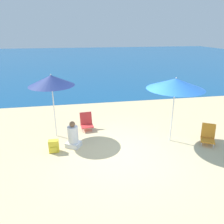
{
  "coord_description": "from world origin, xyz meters",
  "views": [
    {
      "loc": [
        -1.4,
        -5.82,
        3.64
      ],
      "look_at": [
        -0.13,
        1.09,
        1.0
      ],
      "focal_mm": 35.0,
      "sensor_mm": 36.0,
      "label": 1
    }
  ],
  "objects_px": {
    "beach_umbrella_navy": "(51,81)",
    "backpack_yellow": "(54,146)",
    "beach_chair_orange": "(208,135)",
    "beach_chair_red": "(86,122)",
    "person_seated_near": "(73,137)",
    "beach_umbrella_blue": "(176,84)"
  },
  "relations": [
    {
      "from": "beach_umbrella_navy",
      "to": "person_seated_near",
      "type": "bearing_deg",
      "value": -56.71
    },
    {
      "from": "beach_umbrella_navy",
      "to": "beach_umbrella_blue",
      "type": "bearing_deg",
      "value": -15.55
    },
    {
      "from": "beach_chair_orange",
      "to": "backpack_yellow",
      "type": "bearing_deg",
      "value": -153.52
    },
    {
      "from": "beach_umbrella_blue",
      "to": "backpack_yellow",
      "type": "xyz_separation_m",
      "value": [
        -3.96,
        -0.05,
        -1.84
      ]
    },
    {
      "from": "beach_chair_orange",
      "to": "backpack_yellow",
      "type": "relative_size",
      "value": 1.76
    },
    {
      "from": "beach_umbrella_navy",
      "to": "beach_chair_orange",
      "type": "height_order",
      "value": "beach_umbrella_navy"
    },
    {
      "from": "person_seated_near",
      "to": "backpack_yellow",
      "type": "relative_size",
      "value": 2.23
    },
    {
      "from": "beach_umbrella_blue",
      "to": "backpack_yellow",
      "type": "relative_size",
      "value": 5.54
    },
    {
      "from": "beach_chair_orange",
      "to": "person_seated_near",
      "type": "bearing_deg",
      "value": -156.94
    },
    {
      "from": "beach_chair_red",
      "to": "beach_umbrella_navy",
      "type": "bearing_deg",
      "value": -166.63
    },
    {
      "from": "beach_umbrella_navy",
      "to": "beach_chair_orange",
      "type": "distance_m",
      "value": 5.62
    },
    {
      "from": "beach_umbrella_navy",
      "to": "person_seated_near",
      "type": "xyz_separation_m",
      "value": [
        0.6,
        -0.92,
        -1.69
      ]
    },
    {
      "from": "beach_chair_orange",
      "to": "beach_umbrella_blue",
      "type": "bearing_deg",
      "value": -168.18
    },
    {
      "from": "beach_chair_red",
      "to": "person_seated_near",
      "type": "height_order",
      "value": "person_seated_near"
    },
    {
      "from": "beach_chair_orange",
      "to": "beach_chair_red",
      "type": "relative_size",
      "value": 1.1
    },
    {
      "from": "beach_chair_red",
      "to": "person_seated_near",
      "type": "relative_size",
      "value": 0.72
    },
    {
      "from": "beach_chair_red",
      "to": "beach_umbrella_blue",
      "type": "bearing_deg",
      "value": -33.27
    },
    {
      "from": "beach_umbrella_navy",
      "to": "backpack_yellow",
      "type": "height_order",
      "value": "beach_umbrella_navy"
    },
    {
      "from": "beach_umbrella_navy",
      "to": "backpack_yellow",
      "type": "bearing_deg",
      "value": -90.74
    },
    {
      "from": "beach_umbrella_blue",
      "to": "beach_chair_orange",
      "type": "bearing_deg",
      "value": -18.48
    },
    {
      "from": "beach_umbrella_blue",
      "to": "beach_chair_red",
      "type": "bearing_deg",
      "value": 152.17
    },
    {
      "from": "beach_umbrella_blue",
      "to": "beach_umbrella_navy",
      "type": "bearing_deg",
      "value": 164.45
    }
  ]
}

